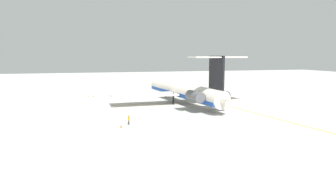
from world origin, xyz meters
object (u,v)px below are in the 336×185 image
object	(u,v)px
main_jetliner	(184,91)
safety_cone_wingtip	(89,96)
safety_cone_nose	(121,126)
ground_crew_near_tail	(129,119)
ground_crew_portside	(200,88)
safety_cone_tail	(93,96)
ground_crew_near_nose	(188,88)

from	to	relation	value
main_jetliner	safety_cone_wingtip	world-z (taller)	main_jetliner
safety_cone_nose	safety_cone_wingtip	world-z (taller)	same
ground_crew_near_tail	ground_crew_portside	world-z (taller)	ground_crew_near_tail
main_jetliner	ground_crew_near_tail	world-z (taller)	main_jetliner
ground_crew_near_tail	safety_cone_wingtip	bearing A→B (deg)	-28.54
main_jetliner	safety_cone_tail	bearing A→B (deg)	41.55
main_jetliner	ground_crew_portside	world-z (taller)	main_jetliner
ground_crew_portside	safety_cone_tail	xyz separation A→B (m)	(-5.84, 37.75, -0.83)
ground_crew_portside	safety_cone_nose	xyz separation A→B (m)	(-47.30, 33.25, -0.83)
ground_crew_near_nose	safety_cone_tail	world-z (taller)	ground_crew_near_nose
main_jetliner	safety_cone_wingtip	bearing A→B (deg)	42.09
safety_cone_nose	safety_cone_tail	size ratio (longest dim) A/B	1.00
main_jetliner	ground_crew_portside	distance (m)	29.42
ground_crew_near_tail	ground_crew_portside	distance (m)	55.38
safety_cone_nose	safety_cone_wingtip	bearing A→B (deg)	7.83
ground_crew_near_tail	ground_crew_near_nose	bearing A→B (deg)	-70.00
ground_crew_portside	ground_crew_near_nose	bearing A→B (deg)	-23.70
safety_cone_tail	main_jetliner	bearing A→B (deg)	-130.15
main_jetliner	ground_crew_near_nose	xyz separation A→B (m)	(24.39, -9.43, -2.28)
main_jetliner	ground_crew_portside	bearing A→B (deg)	-37.72
ground_crew_portside	safety_cone_nose	distance (m)	57.82
main_jetliner	safety_cone_tail	distance (m)	30.71
main_jetliner	safety_cone_tail	xyz separation A→B (m)	(19.70, 23.35, -3.16)
ground_crew_portside	safety_cone_nose	world-z (taller)	ground_crew_portside
safety_cone_nose	ground_crew_portside	bearing A→B (deg)	-35.11
safety_cone_tail	ground_crew_portside	bearing A→B (deg)	-81.20
safety_cone_nose	main_jetliner	bearing A→B (deg)	-40.90
main_jetliner	safety_cone_nose	bearing A→B (deg)	130.81
ground_crew_portside	main_jetliner	bearing A→B (deg)	23.90
ground_crew_near_tail	safety_cone_wingtip	world-z (taller)	ground_crew_near_tail
ground_crew_near_nose	safety_cone_wingtip	world-z (taller)	ground_crew_near_nose
safety_cone_tail	ground_crew_near_nose	bearing A→B (deg)	-81.84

